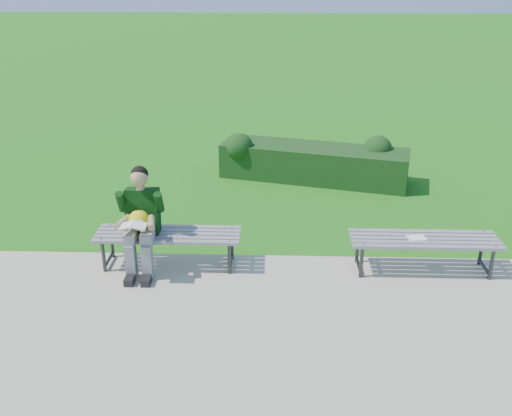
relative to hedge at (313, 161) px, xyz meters
name	(u,v)px	position (x,y,z in m)	size (l,w,h in m)	color
ground	(270,257)	(-0.72, -2.97, -0.34)	(80.00, 80.00, 0.00)	#157017
walkway	(268,336)	(-0.72, -4.72, -0.33)	(30.00, 3.50, 0.02)	beige
hedge	(313,161)	(0.00, 0.00, 0.00)	(3.36, 1.60, 0.82)	#0F3811
bench_left	(168,237)	(-2.00, -3.26, 0.08)	(1.80, 0.50, 0.46)	slate
bench_right	(424,242)	(1.16, -3.30, 0.08)	(1.80, 0.50, 0.46)	slate
seated_boy	(141,218)	(-2.30, -3.36, 0.38)	(0.56, 0.76, 1.31)	slate
paper_sheet	(417,238)	(1.06, -3.30, 0.14)	(0.25, 0.20, 0.01)	white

